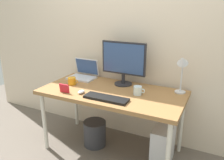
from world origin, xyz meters
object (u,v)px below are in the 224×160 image
at_px(mouse, 81,92).
at_px(computer_tower, 163,145).
at_px(coffee_mug, 72,81).
at_px(desk, 112,96).
at_px(desk_lamp, 182,66).
at_px(photo_frame, 64,88).
at_px(keyboard, 106,98).
at_px(glass_cup, 138,91).
at_px(wastebasket, 95,133).
at_px(monitor, 123,61).
at_px(laptop, 84,73).

xyz_separation_m(mouse, computer_tower, (0.82, 0.23, -0.53)).
height_order(coffee_mug, computer_tower, coffee_mug).
distance_m(desk, desk_lamp, 0.78).
relative_size(coffee_mug, photo_frame, 1.12).
xyz_separation_m(keyboard, mouse, (-0.30, 0.02, 0.01)).
height_order(mouse, coffee_mug, coffee_mug).
height_order(photo_frame, computer_tower, photo_frame).
distance_m(desk_lamp, computer_tower, 0.83).
xyz_separation_m(desk_lamp, glass_cup, (-0.37, -0.22, -0.24)).
bearing_deg(wastebasket, desk, 1.60).
relative_size(coffee_mug, glass_cup, 1.04).
xyz_separation_m(monitor, photo_frame, (-0.44, -0.50, -0.23)).
bearing_deg(desk_lamp, coffee_mug, -167.29).
distance_m(monitor, desk_lamp, 0.63).
relative_size(monitor, laptop, 1.59).
relative_size(monitor, photo_frame, 4.63).
bearing_deg(wastebasket, laptop, 138.25).
xyz_separation_m(mouse, glass_cup, (0.53, 0.22, 0.03)).
distance_m(mouse, computer_tower, 1.00).
height_order(desk_lamp, mouse, desk_lamp).
bearing_deg(desk_lamp, laptop, 179.19).
xyz_separation_m(glass_cup, computer_tower, (0.29, 0.01, -0.55)).
bearing_deg(glass_cup, photo_frame, -157.82).
bearing_deg(desk, photo_frame, -147.42).
distance_m(desk_lamp, wastebasket, 1.25).
relative_size(monitor, mouse, 5.66).
bearing_deg(computer_tower, mouse, -164.28).
bearing_deg(photo_frame, wastebasket, 53.23).
relative_size(mouse, photo_frame, 0.82).
height_order(keyboard, coffee_mug, coffee_mug).
relative_size(photo_frame, computer_tower, 0.26).
xyz_separation_m(laptop, wastebasket, (0.29, -0.26, -0.63)).
relative_size(mouse, coffee_mug, 0.73).
relative_size(coffee_mug, wastebasket, 0.41).
distance_m(keyboard, coffee_mug, 0.58).
bearing_deg(photo_frame, keyboard, 4.49).
bearing_deg(desk, monitor, 84.15).
distance_m(glass_cup, computer_tower, 0.63).
xyz_separation_m(desk_lamp, wastebasket, (-0.87, -0.24, -0.86)).
height_order(desk, computer_tower, desk).
distance_m(mouse, wastebasket, 0.62).
height_order(desk_lamp, photo_frame, desk_lamp).
height_order(mouse, wastebasket, mouse).
xyz_separation_m(laptop, computer_tower, (1.08, -0.23, -0.57)).
bearing_deg(photo_frame, desk, 32.58).
relative_size(keyboard, photo_frame, 4.00).
relative_size(monitor, wastebasket, 1.70).
height_order(monitor, computer_tower, monitor).
xyz_separation_m(desk_lamp, photo_frame, (-1.07, -0.50, -0.24)).
height_order(computer_tower, wastebasket, computer_tower).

